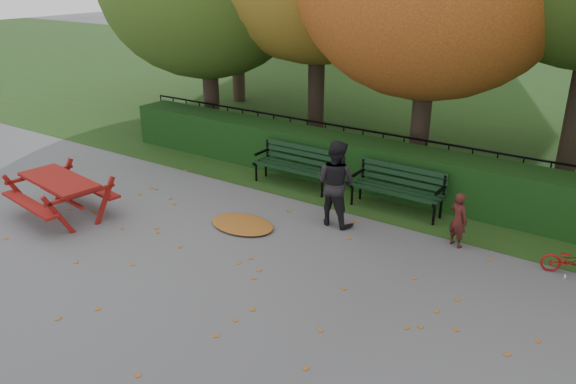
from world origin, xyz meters
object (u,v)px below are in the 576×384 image
Objects in this scene: child at (458,220)px; adult at (335,183)px; bicycle at (572,261)px; bench_right at (398,185)px; bench_left at (295,163)px; picnic_table at (60,187)px.

child is 2.23m from adult.
adult reaches higher than bicycle.
bench_left is at bearing 180.00° from bench_right.
adult reaches higher than picnic_table.
child is at bearing -12.32° from bench_left.
child is 1.09× the size of bicycle.
bench_left is 0.90× the size of picnic_table.
bench_right reaches higher than bicycle.
bench_left is at bearing -33.21° from adult.
adult is (-0.71, -1.23, 0.29)m from bench_right.
bench_left is 3.95m from child.
bench_right is (2.40, 0.00, 0.00)m from bench_left.
bench_right is 0.90× the size of picnic_table.
bench_right is at bearing 60.43° from bicycle.
picnic_table is (-5.17, -3.86, 0.08)m from bench_right.
child is (1.46, -0.84, -0.03)m from bench_right.
bicycle is at bearing -153.81° from child.
picnic_table is (-2.77, -3.86, 0.08)m from bench_left.
bicycle is (3.26, -0.79, -0.28)m from bench_right.
bench_right is at bearing 0.00° from bench_left.
child is at bearing -166.89° from adult.
child is at bearing 75.72° from bicycle.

